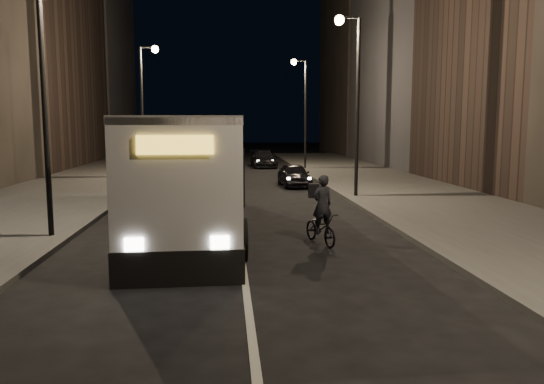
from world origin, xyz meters
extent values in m
plane|color=black|center=(0.00, 0.00, 0.00)|extent=(180.00, 180.00, 0.00)
cube|color=#363634|center=(8.50, 14.00, 0.08)|extent=(7.00, 70.00, 0.16)
cube|color=#363634|center=(-8.50, 14.00, 0.08)|extent=(7.00, 70.00, 0.16)
cube|color=black|center=(16.00, 27.50, 10.50)|extent=(8.00, 61.00, 21.00)
cube|color=black|center=(-16.00, 28.50, 11.00)|extent=(8.00, 61.00, 22.00)
cylinder|color=black|center=(5.60, 12.00, 4.16)|extent=(0.16, 0.16, 8.00)
cube|color=black|center=(5.15, 12.00, 8.16)|extent=(0.90, 0.08, 0.08)
sphere|color=#FFD18C|center=(4.70, 12.00, 8.06)|extent=(0.44, 0.44, 0.44)
cylinder|color=black|center=(5.60, 28.00, 4.16)|extent=(0.16, 0.16, 8.00)
cube|color=black|center=(5.15, 28.00, 8.16)|extent=(0.90, 0.08, 0.08)
sphere|color=#FFD18C|center=(4.70, 28.00, 8.06)|extent=(0.44, 0.44, 0.44)
cylinder|color=black|center=(-5.60, 4.00, 4.16)|extent=(0.16, 0.16, 8.00)
cylinder|color=black|center=(-5.60, 22.00, 4.16)|extent=(0.16, 0.16, 8.00)
cube|color=black|center=(-5.15, 22.00, 8.16)|extent=(0.90, 0.08, 0.08)
sphere|color=#FFD18C|center=(-4.70, 22.00, 8.06)|extent=(0.44, 0.44, 0.44)
cube|color=white|center=(-1.60, 5.76, 1.79)|extent=(3.13, 13.47, 3.57)
cube|color=black|center=(-1.60, 5.76, 2.29)|extent=(3.21, 13.02, 1.28)
cube|color=white|center=(-1.60, 5.76, 3.52)|extent=(3.16, 13.47, 0.20)
cube|color=gold|center=(-1.43, -0.94, 3.02)|extent=(1.57, 0.17, 0.39)
cylinder|color=black|center=(-2.88, 1.03, 0.56)|extent=(0.42, 1.13, 1.12)
cylinder|color=black|center=(-0.08, 1.11, 0.56)|extent=(0.42, 1.13, 1.12)
cylinder|color=black|center=(-3.10, 9.96, 0.56)|extent=(0.42, 1.13, 1.12)
cylinder|color=black|center=(-0.31, 10.04, 0.56)|extent=(0.42, 1.13, 1.12)
imported|color=black|center=(2.31, 2.87, 0.46)|extent=(1.11, 1.86, 0.92)
imported|color=black|center=(2.31, 2.67, 1.18)|extent=(0.71, 0.57, 1.69)
imported|color=black|center=(3.38, 17.21, 0.64)|extent=(1.73, 3.83, 1.28)
imported|color=#343336|center=(-2.55, 23.18, 0.71)|extent=(1.70, 4.40, 1.43)
imported|color=black|center=(2.61, 30.88, 0.68)|extent=(2.12, 4.76, 1.36)
camera|label=1|loc=(-0.38, -11.98, 3.43)|focal=35.00mm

